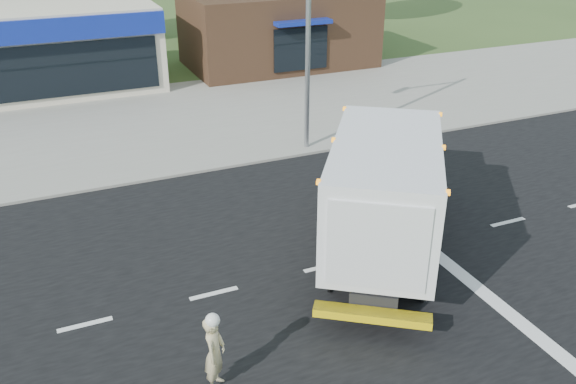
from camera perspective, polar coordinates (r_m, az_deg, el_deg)
name	(u,v)px	position (r m, az deg, el deg)	size (l,w,h in m)	color
ground	(325,267)	(15.91, 3.50, -7.01)	(120.00, 120.00, 0.00)	#385123
road_asphalt	(325,267)	(15.91, 3.50, -7.00)	(60.00, 14.00, 0.02)	black
sidewalk	(226,154)	(22.66, -5.81, 3.56)	(60.00, 2.40, 0.12)	gray
parking_apron	(186,110)	(27.94, -9.55, 7.59)	(60.00, 9.00, 0.02)	gray
lane_markings	(398,282)	(15.53, 10.27, -8.27)	(55.20, 7.00, 0.01)	silver
ems_box_truck	(385,183)	(15.85, 9.09, 0.81)	(6.38, 7.79, 3.46)	black
emergency_worker	(215,352)	(12.03, -6.89, -14.61)	(0.65, 0.71, 1.73)	tan
brown_storefront	(278,29)	(35.08, -0.92, 15.03)	(10.00, 6.70, 4.00)	#382316
traffic_signal_pole	(291,17)	(21.56, 0.29, 16.01)	(3.51, 0.25, 8.00)	gray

